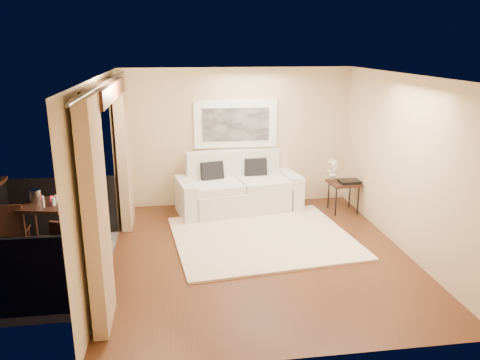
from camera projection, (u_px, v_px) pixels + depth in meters
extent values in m
plane|color=#552E19|center=(260.00, 254.00, 7.22)|extent=(5.00, 5.00, 0.00)
plane|color=white|center=(262.00, 76.00, 6.46)|extent=(5.00, 5.00, 0.00)
plane|color=#CEB68A|center=(238.00, 137.00, 9.21)|extent=(4.50, 0.00, 4.50)
plane|color=#CEB68A|center=(308.00, 238.00, 4.46)|extent=(4.50, 0.00, 4.50)
plane|color=#CEB68A|center=(406.00, 165.00, 7.14)|extent=(0.00, 5.00, 5.00)
plane|color=#CEB68A|center=(117.00, 148.00, 8.29)|extent=(0.00, 2.70, 2.70)
plane|color=#CEB68A|center=(77.00, 225.00, 4.78)|extent=(0.00, 2.70, 2.70)
plane|color=#CEB68A|center=(95.00, 89.00, 6.20)|extent=(0.00, 2.40, 2.40)
cube|color=black|center=(105.00, 91.00, 6.22)|extent=(0.28, 2.40, 0.22)
cube|color=#605B56|center=(47.00, 271.00, 6.81)|extent=(1.80, 2.60, 0.12)
cube|color=black|center=(62.00, 206.00, 7.86)|extent=(1.80, 0.06, 1.00)
cube|color=black|center=(14.00, 278.00, 5.45)|extent=(1.80, 0.06, 1.00)
cube|color=tan|center=(124.00, 153.00, 8.04)|extent=(0.16, 0.75, 2.62)
cube|color=tan|center=(96.00, 217.00, 5.09)|extent=(0.16, 0.75, 2.62)
cylinder|color=#4C473F|center=(106.00, 83.00, 6.19)|extent=(0.04, 4.80, 0.04)
cube|color=white|center=(236.00, 124.00, 9.10)|extent=(1.62, 0.05, 0.92)
cube|color=black|center=(236.00, 124.00, 9.07)|extent=(1.30, 0.02, 0.64)
cube|color=#F9E5C8|center=(263.00, 237.00, 7.80)|extent=(3.14, 2.81, 0.04)
cube|color=silver|center=(239.00, 199.00, 9.06)|extent=(2.03, 1.31, 0.47)
cube|color=silver|center=(233.00, 172.00, 9.30)|extent=(1.90, 0.56, 0.91)
cube|color=silver|center=(186.00, 199.00, 8.73)|extent=(0.43, 1.03, 0.69)
cube|color=silver|center=(288.00, 189.00, 9.34)|extent=(0.43, 1.03, 0.69)
cube|color=silver|center=(216.00, 186.00, 8.81)|extent=(1.03, 1.03, 0.16)
cube|color=silver|center=(262.00, 182.00, 9.08)|extent=(1.03, 1.03, 0.16)
cube|color=black|center=(212.00, 173.00, 8.99)|extent=(0.48, 0.31, 0.45)
cube|color=black|center=(256.00, 170.00, 9.25)|extent=(0.45, 0.23, 0.45)
cube|color=black|center=(344.00, 183.00, 8.90)|extent=(0.58, 0.58, 0.04)
cylinder|color=black|center=(336.00, 202.00, 8.75)|extent=(0.03, 0.03, 0.55)
cylinder|color=black|center=(358.00, 201.00, 8.81)|extent=(0.03, 0.03, 0.55)
cylinder|color=black|center=(328.00, 195.00, 9.16)|extent=(0.03, 0.03, 0.55)
cylinder|color=black|center=(350.00, 194.00, 9.22)|extent=(0.03, 0.03, 0.55)
cube|color=black|center=(350.00, 182.00, 8.85)|extent=(0.39, 0.29, 0.05)
imported|color=white|center=(333.00, 169.00, 8.98)|extent=(0.28, 0.25, 0.44)
cube|color=black|center=(47.00, 205.00, 7.13)|extent=(0.79, 0.79, 0.05)
cylinder|color=black|center=(26.00, 237.00, 6.95)|extent=(0.04, 0.04, 0.73)
cylinder|color=black|center=(64.00, 235.00, 7.02)|extent=(0.04, 0.04, 0.73)
cylinder|color=black|center=(36.00, 224.00, 7.46)|extent=(0.04, 0.04, 0.73)
cylinder|color=black|center=(71.00, 222.00, 7.53)|extent=(0.04, 0.04, 0.73)
cube|color=black|center=(15.00, 230.00, 7.12)|extent=(0.38, 0.38, 0.04)
cube|color=black|center=(10.00, 221.00, 6.90)|extent=(0.37, 0.06, 0.48)
cylinder|color=black|center=(30.00, 238.00, 7.34)|extent=(0.03, 0.03, 0.38)
cylinder|color=black|center=(9.00, 240.00, 7.29)|extent=(0.03, 0.03, 0.38)
cylinder|color=black|center=(25.00, 246.00, 7.06)|extent=(0.03, 0.03, 0.38)
cylinder|color=black|center=(3.00, 247.00, 7.01)|extent=(0.03, 0.03, 0.38)
cube|color=black|center=(62.00, 268.00, 5.78)|extent=(0.54, 0.54, 0.05)
cube|color=black|center=(67.00, 243.00, 5.89)|extent=(0.42, 0.18, 0.56)
cylinder|color=black|center=(43.00, 292.00, 5.71)|extent=(0.03, 0.03, 0.44)
cylinder|color=black|center=(69.00, 294.00, 5.65)|extent=(0.03, 0.03, 0.44)
cylinder|color=black|center=(58.00, 278.00, 6.04)|extent=(0.03, 0.03, 0.44)
cylinder|color=black|center=(83.00, 280.00, 5.98)|extent=(0.03, 0.03, 0.44)
cylinder|color=silver|center=(36.00, 196.00, 7.17)|extent=(0.18, 0.18, 0.20)
cylinder|color=red|center=(52.00, 199.00, 7.24)|extent=(0.06, 0.06, 0.07)
cylinder|color=silver|center=(43.00, 202.00, 6.94)|extent=(0.04, 0.04, 0.18)
cylinder|color=silver|center=(53.00, 202.00, 7.02)|extent=(0.06, 0.06, 0.12)
cylinder|color=silver|center=(56.00, 199.00, 7.15)|extent=(0.06, 0.06, 0.12)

